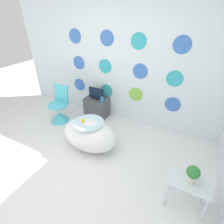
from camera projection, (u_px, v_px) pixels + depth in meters
ground_plane at (57, 188)px, 2.44m from camera, size 12.00×12.00×0.00m
wall_back_dotted at (122, 60)px, 3.40m from camera, size 5.01×0.05×2.60m
bathtub at (90, 135)px, 3.03m from camera, size 1.00×0.63×0.55m
rubber_duck at (83, 120)px, 2.86m from camera, size 0.06×0.07×0.07m
chair at (59, 110)px, 3.79m from camera, size 0.41×0.41×0.79m
tv_cabinet at (97, 107)px, 3.98m from camera, size 0.51×0.33×0.44m
tv at (96, 94)px, 3.81m from camera, size 0.36×0.12×0.25m
vase at (102, 100)px, 3.69m from camera, size 0.08×0.08×0.13m
side_table at (189, 186)px, 2.07m from camera, size 0.47×0.31×0.43m
potted_plant_left at (193, 173)px, 1.96m from camera, size 0.15×0.15×0.23m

